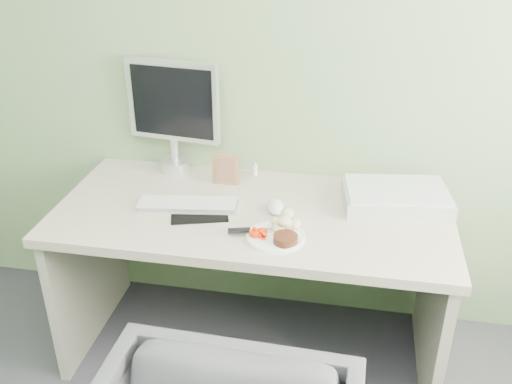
% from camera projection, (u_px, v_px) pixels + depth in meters
% --- Properties ---
extents(wall_back, '(3.50, 0.00, 3.50)m').
position_uv_depth(wall_back, '(269.00, 35.00, 2.35)').
color(wall_back, gray).
rests_on(wall_back, floor).
extents(desk, '(1.60, 0.75, 0.73)m').
position_uv_depth(desk, '(253.00, 248.00, 2.39)').
color(desk, '#B9AA9B').
rests_on(desk, floor).
extents(plate, '(0.22, 0.22, 0.01)m').
position_uv_depth(plate, '(276.00, 237.00, 2.12)').
color(plate, white).
rests_on(plate, desk).
extents(steak, '(0.11, 0.11, 0.03)m').
position_uv_depth(steak, '(286.00, 239.00, 2.07)').
color(steak, black).
rests_on(steak, plate).
extents(potato_pile, '(0.12, 0.09, 0.06)m').
position_uv_depth(potato_pile, '(287.00, 222.00, 2.15)').
color(potato_pile, tan).
rests_on(potato_pile, plate).
extents(carrot_heap, '(0.07, 0.06, 0.03)m').
position_uv_depth(carrot_heap, '(258.00, 232.00, 2.10)').
color(carrot_heap, red).
rests_on(carrot_heap, plate).
extents(steak_knife, '(0.21, 0.08, 0.02)m').
position_uv_depth(steak_knife, '(248.00, 230.00, 2.12)').
color(steak_knife, silver).
rests_on(steak_knife, plate).
extents(mousepad, '(0.27, 0.26, 0.00)m').
position_uv_depth(mousepad, '(199.00, 211.00, 2.30)').
color(mousepad, black).
rests_on(mousepad, desk).
extents(keyboard, '(0.41, 0.17, 0.02)m').
position_uv_depth(keyboard, '(187.00, 204.00, 2.32)').
color(keyboard, white).
rests_on(keyboard, desk).
extents(computer_mouse, '(0.09, 0.13, 0.04)m').
position_uv_depth(computer_mouse, '(276.00, 207.00, 2.29)').
color(computer_mouse, white).
rests_on(computer_mouse, desk).
extents(photo_frame, '(0.12, 0.02, 0.14)m').
position_uv_depth(photo_frame, '(225.00, 169.00, 2.48)').
color(photo_frame, '#935E44').
rests_on(photo_frame, desk).
extents(eyedrop_bottle, '(0.02, 0.02, 0.07)m').
position_uv_depth(eyedrop_bottle, '(255.00, 169.00, 2.58)').
color(eyedrop_bottle, white).
rests_on(eyedrop_bottle, desk).
extents(scanner, '(0.46, 0.34, 0.07)m').
position_uv_depth(scanner, '(396.00, 198.00, 2.33)').
color(scanner, '#B5B7BD').
rests_on(scanner, desk).
extents(monitor, '(0.43, 0.13, 0.51)m').
position_uv_depth(monitor, '(173.00, 111.00, 2.52)').
color(monitor, silver).
rests_on(monitor, desk).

